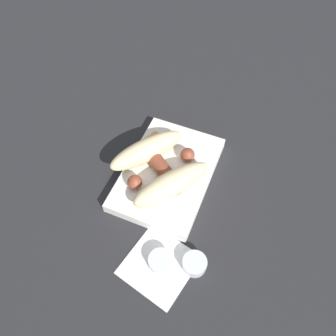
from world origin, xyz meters
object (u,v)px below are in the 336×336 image
food_tray (168,174)px  condiment_cup_near (161,262)px  sausage (162,168)px  condiment_cup_far (194,264)px  bread_roll (158,166)px

food_tray → condiment_cup_near: size_ratio=5.62×
condiment_cup_near → sausage: bearing=22.0°
condiment_cup_far → bread_roll: bearing=42.0°
bread_roll → sausage: bread_roll is taller
sausage → condiment_cup_near: bearing=-158.0°
bread_roll → condiment_cup_near: size_ratio=4.96×
food_tray → condiment_cup_far: (-0.17, -0.13, -0.00)m
bread_roll → sausage: bearing=-52.5°
food_tray → condiment_cup_near: (-0.19, -0.06, -0.00)m
sausage → condiment_cup_near: size_ratio=2.98×
bread_roll → condiment_cup_far: size_ratio=4.96×
food_tray → condiment_cup_near: 0.20m
sausage → condiment_cup_far: bearing=-140.0°
food_tray → condiment_cup_near: bearing=-161.7°
food_tray → condiment_cup_far: 0.21m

